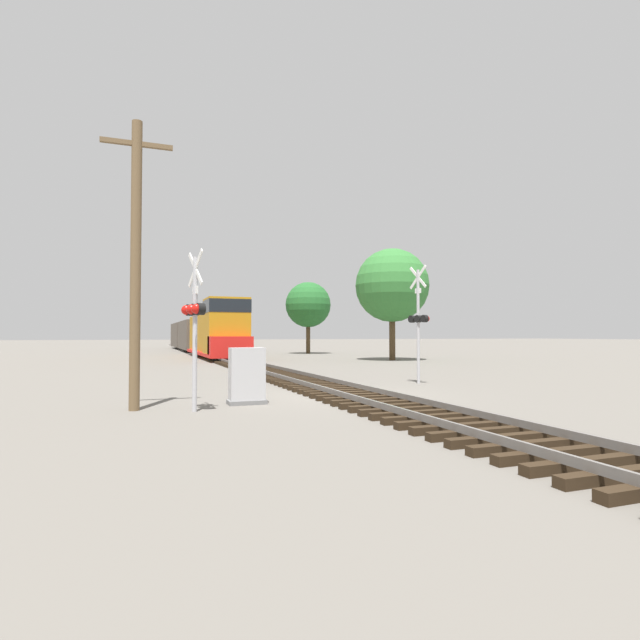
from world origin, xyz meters
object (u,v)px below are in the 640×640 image
Objects in this scene: crossing_signal_near at (194,316)px; utility_pole at (136,259)px; freight_train at (198,335)px; crossing_signal_far at (419,320)px; tree_far_right at (392,286)px; relay_cabinet at (247,376)px; tree_mid_background at (308,305)px.

utility_pole is (-1.41, 0.75, 1.48)m from crossing_signal_near.
freight_train is 38.46m from crossing_signal_far.
tree_far_right reaches higher than crossing_signal_near.
utility_pole is 27.69m from tree_far_right.
relay_cabinet is 0.21× the size of utility_pole.
crossing_signal_far is 0.63× the size of utility_pole.
relay_cabinet is at bearing 105.51° from crossing_signal_near.
relay_cabinet is 38.26m from tree_mid_background.
tree_far_right is (17.19, 21.19, 3.33)m from crossing_signal_near.
utility_pole is 39.39m from tree_mid_background.
crossing_signal_near reaches higher than relay_cabinet.
utility_pole is at bearing -176.39° from relay_cabinet.
tree_mid_background is at bearing 96.41° from tree_far_right.
relay_cabinet is 26.05m from tree_far_right.
relay_cabinet is at bearing -127.65° from tree_far_right.
crossing_signal_near is (-4.94, -42.63, 0.49)m from freight_train.
tree_far_right is (7.89, 16.76, 3.21)m from crossing_signal_far.
utility_pole is (-10.71, -3.67, 1.35)m from crossing_signal_far.
tree_far_right is at bearing 52.35° from relay_cabinet.
tree_far_right is (18.60, 20.43, 1.85)m from utility_pole.
tree_mid_background is at bearing 64.58° from utility_pole.
utility_pole is at bearing -133.61° from crossing_signal_near.
crossing_signal_far is at bearing -115.20° from tree_far_right.
freight_train is 24.99m from tree_far_right.
tree_mid_background is at bearing -30.89° from freight_train.
crossing_signal_far is 2.98× the size of relay_cabinet.
relay_cabinet is 0.18× the size of tree_far_right.
tree_mid_background reaches higher than freight_train.
tree_far_right is 15.24m from tree_mid_background.
crossing_signal_near is 10.30m from crossing_signal_far.
tree_mid_background is (15.49, 36.32, 2.65)m from crossing_signal_near.
freight_train is at bearing 119.73° from tree_far_right.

